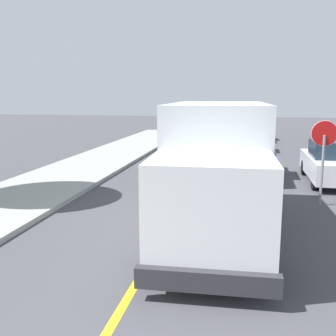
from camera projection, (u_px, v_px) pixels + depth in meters
centre_line_yellow at (183, 203)px, 12.70m from camera, size 0.16×56.00×0.01m
box_truck at (217, 161)px, 9.99m from camera, size 2.67×7.27×3.20m
parked_car_near at (254, 158)px, 16.71m from camera, size 1.86×4.43×1.67m
parked_car_mid at (248, 139)px, 23.98m from camera, size 1.94×4.45×1.67m
parked_car_far at (254, 129)px, 30.19m from camera, size 1.92×4.45×1.67m
parked_van_across at (332, 163)px, 15.51m from camera, size 1.81×4.40×1.67m
stop_sign at (324, 146)px, 12.19m from camera, size 0.80×0.10×2.65m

